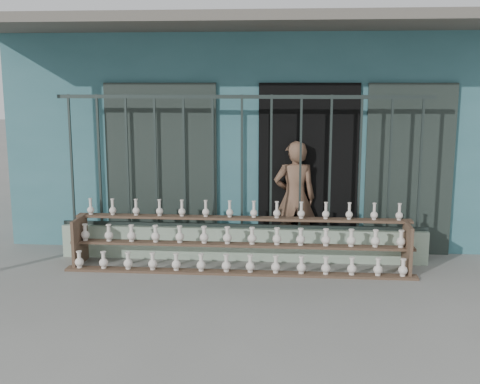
{
  "coord_description": "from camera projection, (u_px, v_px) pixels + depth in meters",
  "views": [
    {
      "loc": [
        0.64,
        -6.67,
        2.44
      ],
      "look_at": [
        0.0,
        1.0,
        1.0
      ],
      "focal_mm": 45.0,
      "sensor_mm": 36.0,
      "label": 1
    }
  ],
  "objects": [
    {
      "name": "ground",
      "position": [
        233.0,
        291.0,
        7.03
      ],
      "size": [
        60.0,
        60.0,
        0.0
      ],
      "primitive_type": "plane",
      "color": "slate"
    },
    {
      "name": "parapet_wall",
      "position": [
        242.0,
        243.0,
        8.27
      ],
      "size": [
        5.0,
        0.2,
        0.45
      ],
      "primitive_type": "cube",
      "color": "#9CB59B",
      "rests_on": "ground"
    },
    {
      "name": "workshop_building",
      "position": [
        255.0,
        126.0,
        10.88
      ],
      "size": [
        7.4,
        6.6,
        3.21
      ],
      "color": "#34676F",
      "rests_on": "ground"
    },
    {
      "name": "security_fence",
      "position": [
        242.0,
        162.0,
        8.06
      ],
      "size": [
        5.0,
        0.04,
        1.8
      ],
      "color": "#283330",
      "rests_on": "parapet_wall"
    },
    {
      "name": "elderly_woman",
      "position": [
        295.0,
        198.0,
        8.45
      ],
      "size": [
        0.63,
        0.45,
        1.61
      ],
      "primitive_type": "imported",
      "rotation": [
        0.0,
        0.0,
        3.25
      ],
      "color": "brown",
      "rests_on": "ground"
    },
    {
      "name": "shelf_rack",
      "position": [
        240.0,
        242.0,
        7.83
      ],
      "size": [
        4.5,
        0.68,
        0.85
      ],
      "color": "brown",
      "rests_on": "ground"
    }
  ]
}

